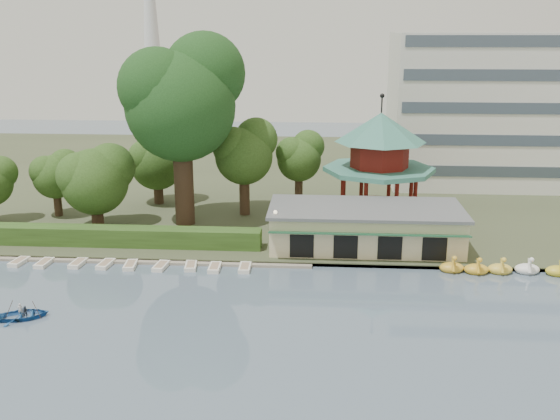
# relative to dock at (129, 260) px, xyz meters

# --- Properties ---
(ground_plane) EXTENTS (220.00, 220.00, 0.00)m
(ground_plane) POSITION_rel_dock_xyz_m (12.00, -17.20, -0.12)
(ground_plane) COLOR slate
(ground_plane) RESTS_ON ground
(shore) EXTENTS (220.00, 70.00, 0.40)m
(shore) POSITION_rel_dock_xyz_m (12.00, 34.80, 0.08)
(shore) COLOR #424930
(shore) RESTS_ON ground
(embankment) EXTENTS (220.00, 0.60, 0.30)m
(embankment) POSITION_rel_dock_xyz_m (12.00, 0.10, 0.03)
(embankment) COLOR gray
(embankment) RESTS_ON ground
(dock) EXTENTS (34.00, 1.60, 0.24)m
(dock) POSITION_rel_dock_xyz_m (0.00, 0.00, 0.00)
(dock) COLOR gray
(dock) RESTS_ON ground
(boathouse) EXTENTS (18.60, 9.39, 3.90)m
(boathouse) POSITION_rel_dock_xyz_m (22.00, 4.77, 2.25)
(boathouse) COLOR beige
(boathouse) RESTS_ON shore
(pavilion) EXTENTS (12.40, 12.40, 13.50)m
(pavilion) POSITION_rel_dock_xyz_m (24.00, 14.80, 7.36)
(pavilion) COLOR beige
(pavilion) RESTS_ON shore
(office_building) EXTENTS (38.00, 18.00, 20.00)m
(office_building) POSITION_rel_dock_xyz_m (44.67, 31.80, 9.61)
(office_building) COLOR silver
(office_building) RESTS_ON shore
(hedge) EXTENTS (30.00, 2.00, 1.80)m
(hedge) POSITION_rel_dock_xyz_m (-3.00, 3.30, 1.18)
(hedge) COLOR #32531D
(hedge) RESTS_ON shore
(lamp_post) EXTENTS (0.36, 0.36, 4.28)m
(lamp_post) POSITION_rel_dock_xyz_m (13.50, 1.80, 3.22)
(lamp_post) COLOR black
(lamp_post) RESTS_ON shore
(big_tree) EXTENTS (12.62, 11.76, 20.24)m
(big_tree) POSITION_rel_dock_xyz_m (3.16, 10.99, 13.99)
(big_tree) COLOR #3A281C
(big_tree) RESTS_ON shore
(small_trees) EXTENTS (38.53, 16.79, 10.93)m
(small_trees) POSITION_rel_dock_xyz_m (-1.15, 13.85, 6.05)
(small_trees) COLOR #3A281C
(small_trees) RESTS_ON shore
(swan_boats) EXTENTS (16.90, 2.15, 1.92)m
(swan_boats) POSITION_rel_dock_xyz_m (36.83, -0.67, 0.28)
(swan_boats) COLOR gold
(swan_boats) RESTS_ON ground
(moored_rowboats) EXTENTS (27.28, 2.70, 0.36)m
(moored_rowboats) POSITION_rel_dock_xyz_m (-1.99, -1.37, 0.06)
(moored_rowboats) COLOR white
(moored_rowboats) RESTS_ON ground
(rowboat_with_passengers) EXTENTS (5.94, 5.06, 2.01)m
(rowboat_with_passengers) POSITION_rel_dock_xyz_m (-4.24, -12.23, 0.40)
(rowboat_with_passengers) COLOR #205394
(rowboat_with_passengers) RESTS_ON ground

